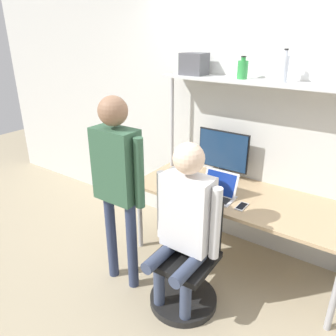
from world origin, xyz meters
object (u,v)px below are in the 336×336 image
at_px(monitor, 223,153).
at_px(bottle_green, 243,69).
at_px(laptop, 218,190).
at_px(person_standing, 117,172).
at_px(cell_phone, 242,206).
at_px(storage_box, 194,64).
at_px(office_chair, 186,272).
at_px(bottle_clear, 284,68).
at_px(person_seated, 185,217).

relative_size(monitor, bottle_green, 2.76).
bearing_deg(laptop, person_standing, -129.28).
distance_m(laptop, bottle_green, 1.07).
xyz_separation_m(cell_phone, storage_box, (-0.76, 0.43, 1.08)).
relative_size(laptop, office_chair, 0.35).
height_order(cell_phone, storage_box, storage_box).
relative_size(laptop, storage_box, 1.40).
xyz_separation_m(monitor, laptop, (0.16, -0.40, -0.20)).
height_order(monitor, bottle_clear, bottle_clear).
distance_m(cell_phone, bottle_green, 1.18).
relative_size(cell_phone, bottle_clear, 0.58).
xyz_separation_m(person_standing, bottle_green, (0.55, 1.05, 0.73)).
xyz_separation_m(office_chair, person_standing, (-0.59, -0.13, 0.80)).
xyz_separation_m(monitor, storage_box, (-0.34, -0.03, 0.82)).
xyz_separation_m(office_chair, person_seated, (0.00, -0.05, 0.55)).
relative_size(monitor, office_chair, 0.58).
relative_size(person_seated, person_standing, 0.83).
xyz_separation_m(laptop, bottle_green, (-0.02, 0.36, 1.01)).
relative_size(laptop, bottle_green, 1.69).
relative_size(person_seated, storage_box, 6.11).
height_order(person_seated, person_standing, person_standing).
bearing_deg(bottle_green, bottle_clear, 0.00).
bearing_deg(person_standing, bottle_clear, 49.54).
height_order(cell_phone, bottle_clear, bottle_clear).
distance_m(cell_phone, bottle_clear, 1.18).
bearing_deg(monitor, cell_phone, -47.52).
bearing_deg(cell_phone, laptop, 166.54).
height_order(bottle_clear, storage_box, bottle_clear).
bearing_deg(monitor, person_standing, -110.11).
relative_size(person_seated, bottle_clear, 5.39).
height_order(laptop, bottle_green, bottle_green).
distance_m(office_chair, bottle_green, 1.79).
bearing_deg(bottle_green, monitor, 166.72).
xyz_separation_m(cell_phone, person_seated, (-0.23, -0.55, 0.09)).
height_order(monitor, storage_box, storage_box).
relative_size(laptop, person_standing, 0.19).
height_order(cell_phone, person_seated, person_seated).
height_order(office_chair, bottle_green, bottle_green).
bearing_deg(bottle_clear, bottle_green, 180.00).
bearing_deg(monitor, bottle_clear, -4.00).
bearing_deg(person_seated, monitor, 100.95).
distance_m(laptop, person_seated, 0.61).
distance_m(monitor, laptop, 0.48).
height_order(office_chair, bottle_clear, bottle_clear).
relative_size(monitor, storage_box, 2.30).
xyz_separation_m(person_seated, person_standing, (-0.59, -0.08, 0.25)).
xyz_separation_m(cell_phone, bottle_green, (-0.27, 0.43, 1.07)).
height_order(monitor, cell_phone, monitor).
relative_size(cell_phone, office_chair, 0.16).
bearing_deg(cell_phone, bottle_green, 122.75).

